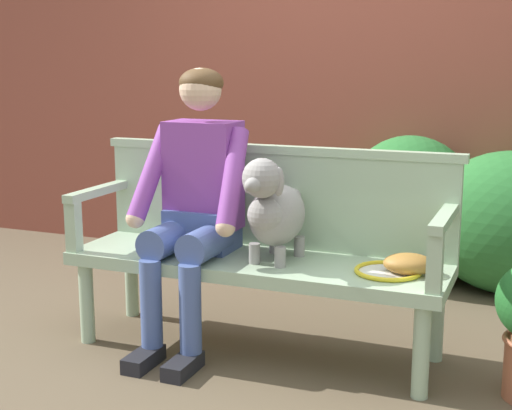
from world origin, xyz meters
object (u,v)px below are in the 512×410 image
Objects in this scene: tennis_racket at (392,270)px; baseball_glove at (409,264)px; garden_bench at (256,269)px; person_seated at (196,197)px; dog_on_bench at (273,209)px.

baseball_glove is at bearing 1.03° from tennis_racket.
garden_bench is 8.09× the size of baseball_glove.
tennis_racket is 2.50× the size of baseball_glove.
baseball_glove is (0.71, 0.00, 0.10)m from garden_bench.
tennis_racket is at bearing 1.15° from person_seated.
baseball_glove is at bearing 0.21° from garden_bench.
garden_bench is 3.23× the size of tennis_racket.
person_seated reaches higher than tennis_racket.
person_seated is 6.05× the size of baseball_glove.
baseball_glove is (0.61, 0.04, -0.20)m from dog_on_bench.
tennis_racket is at bearing 4.21° from dog_on_bench.
dog_on_bench reaches higher than baseball_glove.
dog_on_bench is at bearing -2.97° from person_seated.
dog_on_bench is (0.40, -0.02, -0.02)m from person_seated.
tennis_racket is at bearing 0.12° from garden_bench.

